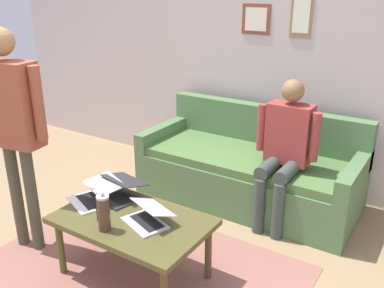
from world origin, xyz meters
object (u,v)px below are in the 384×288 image
Objects in this scene: french_press at (104,213)px; person_standing at (11,115)px; couch at (249,170)px; laptop_right at (94,195)px; laptop_center at (119,191)px; person_seated at (285,145)px; coffee_table at (132,225)px; laptop_left at (148,217)px.

french_press is 1.04m from person_standing.
person_standing is (1.14, 1.70, 0.81)m from couch.
french_press reaches higher than laptop_right.
laptop_center is 0.31× the size of person_seated.
coffee_table is at bearing 173.82° from laptop_right.
laptop_right is 0.84m from person_standing.
person_seated is at bearing -128.82° from laptop_center.
person_seated reaches higher than coffee_table.
laptop_left is 1.39m from person_seated.
couch is at bearing -109.48° from laptop_center.
person_seated is (-1.00, -1.26, 0.21)m from laptop_right.
coffee_table is at bearing 65.36° from person_seated.
laptop_right is at bearing 54.05° from laptop_center.
person_standing is 2.18m from person_seated.
laptop_right is 0.26× the size of person_standing.
laptop_left reaches higher than laptop_right.
laptop_center is at bearing 70.52° from couch.
laptop_right is 1.62× the size of french_press.
person_seated is at bearing 151.67° from couch.
coffee_table is at bearing 8.13° from laptop_left.
person_standing is at bearing 28.45° from laptop_center.
person_standing is (0.96, 0.17, 0.69)m from coffee_table.
couch is at bearing -91.92° from laptop_left.
laptop_right is (0.53, -0.03, 0.01)m from laptop_left.
laptop_left is (0.05, 1.51, 0.21)m from couch.
french_press is (0.06, 0.21, 0.18)m from coffee_table.
laptop_right is 0.36× the size of person_seated.
french_press reaches higher than laptop_center.
laptop_left is 1.26m from person_standing.
laptop_left is 0.99× the size of laptop_center.
laptop_left is 0.22× the size of person_standing.
laptop_left is at bearing 177.25° from laptop_right.
laptop_center reaches higher than coffee_table.
coffee_table is at bearing 83.35° from couch.
coffee_table is at bearing -106.17° from french_press.
couch reaches higher than laptop_center.
laptop_right is (0.40, -0.04, 0.10)m from coffee_table.
person_standing is at bearing 43.31° from person_seated.
laptop_left is (-0.13, -0.02, 0.09)m from coffee_table.
laptop_left is at bearing 88.08° from couch.
couch reaches higher than coffee_table.
laptop_center is at bearing -59.67° from french_press.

